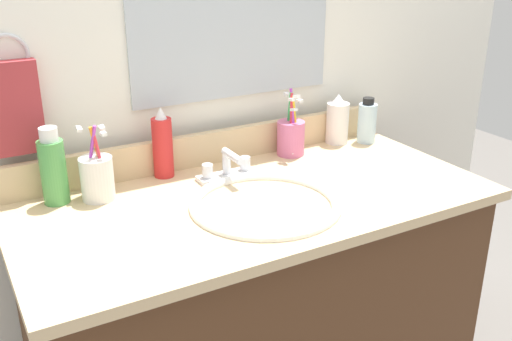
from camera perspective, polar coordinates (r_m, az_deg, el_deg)
The scene contains 14 objects.
vanity_cabinet at distance 1.65m, azimuth 0.08°, elevation -15.96°, with size 1.11×0.51×0.79m, color #4C2D19.
countertop at distance 1.44m, azimuth 0.09°, elevation -3.05°, with size 1.16×0.56×0.03m, color #D1B284.
backsplash at distance 1.63m, azimuth -4.51°, elevation 2.24°, with size 1.16×0.02×0.09m, color #D1B284.
back_wall at distance 1.77m, azimuth -5.17°, elevation -3.56°, with size 2.26×0.04×1.30m, color white.
towel_ring at distance 1.47m, azimuth -23.01°, elevation 10.28°, with size 0.10×0.10×0.01m, color silver.
hand_towel at distance 1.48m, azimuth -22.23°, elevation 5.64°, with size 0.11×0.04×0.22m, color #A53338.
sink_basin at distance 1.40m, azimuth 0.88°, elevation -4.58°, with size 0.36×0.36×0.11m.
faucet at distance 1.53m, azimuth -2.77°, elevation 0.20°, with size 0.16×0.10×0.08m.
bottle_toner_green at distance 1.45m, azimuth -19.09°, elevation 0.16°, with size 0.06×0.06×0.19m.
bottle_spray_red at distance 1.54m, azimuth -9.06°, elevation 2.40°, with size 0.05×0.05×0.19m.
bottle_lotion_white at distance 1.80m, azimuth 7.91°, elevation 4.76°, with size 0.07×0.07×0.15m.
bottle_gel_clear at distance 1.82m, azimuth 10.73°, elevation 4.65°, with size 0.06×0.06×0.14m.
cup_pink at distance 1.69m, azimuth 3.41°, elevation 3.32°, with size 0.08×0.08×0.19m.
cup_white_ceramic at distance 1.45m, azimuth -15.17°, elevation -0.63°, with size 0.08×0.08×0.19m.
Camera 1 is at (-0.64, -1.13, 1.41)m, focal length 41.20 mm.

